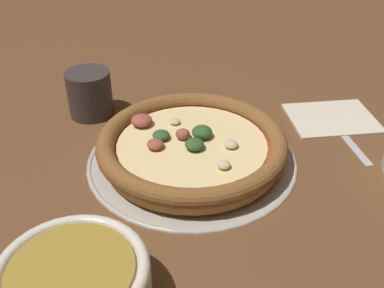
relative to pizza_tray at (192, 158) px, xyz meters
name	(u,v)px	position (x,y,z in m)	size (l,w,h in m)	color
ground_plane	(192,160)	(0.00, 0.00, 0.00)	(3.00, 3.00, 0.00)	brown
pizza_tray	(192,158)	(0.00, 0.00, 0.00)	(0.30, 0.30, 0.01)	#B7B2A8
pizza	(192,145)	(0.00, 0.00, 0.02)	(0.27, 0.27, 0.04)	#BC7F42
bowl_near	(74,286)	(-0.17, -0.22, 0.03)	(0.15, 0.15, 0.06)	silver
drinking_cup	(90,94)	(-0.13, 0.17, 0.04)	(0.07, 0.07, 0.08)	#383333
napkin	(332,117)	(0.25, 0.06, 0.00)	(0.15, 0.13, 0.01)	beige
fork	(340,130)	(0.25, 0.02, 0.00)	(0.03, 0.17, 0.00)	#B7B7BC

